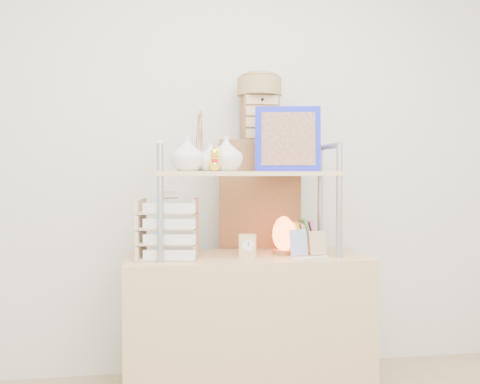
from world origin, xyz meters
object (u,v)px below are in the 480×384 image
at_px(desk, 247,329).
at_px(letter_tray, 169,232).
at_px(salt_lamp, 284,235).
at_px(cabinet, 258,258).

xyz_separation_m(desk, letter_tray, (-0.39, -0.03, 0.50)).
relative_size(desk, salt_lamp, 6.17).
bearing_deg(cabinet, salt_lamp, -75.01).
height_order(cabinet, salt_lamp, cabinet).
distance_m(desk, salt_lamp, 0.51).
relative_size(desk, cabinet, 0.89).
bearing_deg(letter_tray, desk, 4.11).
xyz_separation_m(cabinet, letter_tray, (-0.52, -0.40, 0.20)).
bearing_deg(cabinet, desk, -103.75).
distance_m(letter_tray, salt_lamp, 0.58).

